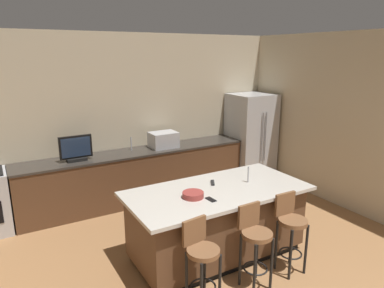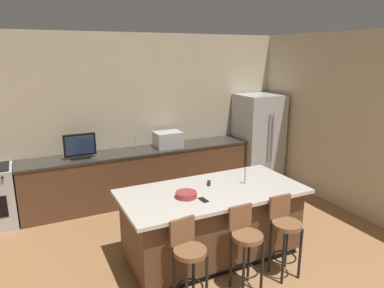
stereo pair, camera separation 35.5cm
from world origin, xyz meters
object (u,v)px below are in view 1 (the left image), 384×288
at_px(cell_phone, 211,199).
at_px(tv_remote, 213,183).
at_px(tv_monitor, 76,149).
at_px(fruit_bowl, 193,195).
at_px(refrigerator, 251,137).
at_px(bar_stool_center, 255,240).
at_px(bar_stool_left, 201,257).
at_px(kitchen_island, 217,222).
at_px(bar_stool_right, 290,227).
at_px(microwave, 164,140).

relative_size(cell_phone, tv_remote, 0.88).
xyz_separation_m(tv_monitor, fruit_bowl, (0.88, -2.16, -0.16)).
height_order(refrigerator, bar_stool_center, refrigerator).
bearing_deg(bar_stool_left, cell_phone, 40.85).
xyz_separation_m(kitchen_island, bar_stool_center, (-0.00, -0.74, 0.11)).
bearing_deg(fruit_bowl, bar_stool_right, -34.14).
distance_m(refrigerator, fruit_bowl, 3.39).
relative_size(kitchen_island, fruit_bowl, 9.06).
bearing_deg(tv_monitor, bar_stool_left, -77.98).
height_order(tv_monitor, bar_stool_right, tv_monitor).
height_order(kitchen_island, tv_monitor, tv_monitor).
distance_m(refrigerator, bar_stool_left, 4.03).
height_order(microwave, tv_remote, microwave).
xyz_separation_m(bar_stool_right, tv_remote, (-0.51, 0.92, 0.35)).
distance_m(tv_monitor, bar_stool_right, 3.41).
distance_m(tv_monitor, cell_phone, 2.55).
height_order(bar_stool_center, bar_stool_right, same).
height_order(refrigerator, bar_stool_right, refrigerator).
bearing_deg(bar_stool_left, kitchen_island, 38.67).
relative_size(bar_stool_left, fruit_bowl, 3.71).
xyz_separation_m(microwave, cell_phone, (-0.53, -2.38, -0.14)).
relative_size(kitchen_island, tv_monitor, 4.60).
bearing_deg(refrigerator, bar_stool_right, -120.73).
xyz_separation_m(bar_stool_left, fruit_bowl, (0.28, 0.64, 0.39)).
distance_m(refrigerator, microwave, 1.96).
height_order(cell_phone, tv_remote, tv_remote).
xyz_separation_m(refrigerator, cell_phone, (-2.48, -2.30, 0.03)).
distance_m(microwave, tv_monitor, 1.55).
distance_m(refrigerator, bar_stool_center, 3.60).
bearing_deg(kitchen_island, tv_monitor, 121.26).
distance_m(bar_stool_left, bar_stool_center, 0.68).
distance_m(microwave, fruit_bowl, 2.32).
height_order(microwave, cell_phone, microwave).
height_order(bar_stool_left, cell_phone, bar_stool_left).
bearing_deg(cell_phone, bar_stool_center, -67.31).
relative_size(bar_stool_left, bar_stool_right, 0.98).
height_order(fruit_bowl, tv_remote, fruit_bowl).
distance_m(refrigerator, bar_stool_right, 3.26).
bearing_deg(kitchen_island, bar_stool_right, -51.85).
bearing_deg(fruit_bowl, bar_stool_center, -59.58).
xyz_separation_m(microwave, tv_monitor, (-1.55, -0.05, 0.05)).
xyz_separation_m(tv_monitor, bar_stool_center, (1.27, -2.84, -0.53)).
relative_size(kitchen_island, bar_stool_center, 2.39).
bearing_deg(bar_stool_right, tv_remote, 120.57).
relative_size(refrigerator, tv_monitor, 3.54).
xyz_separation_m(bar_stool_left, bar_stool_center, (0.68, -0.03, 0.01)).
distance_m(refrigerator, tv_monitor, 3.51).
distance_m(bar_stool_left, cell_phone, 0.73).
bearing_deg(cell_phone, bar_stool_right, -34.35).
xyz_separation_m(bar_stool_left, bar_stool_right, (1.24, -0.01, 0.02)).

